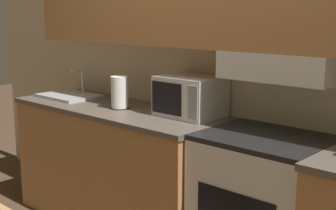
# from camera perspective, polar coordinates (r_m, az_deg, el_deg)

# --- Properties ---
(wall_back) EXTENTS (5.58, 0.38, 2.55)m
(wall_back) POSITION_cam_1_polar(r_m,az_deg,el_deg) (3.13, 5.82, 8.31)
(wall_back) COLOR beige
(wall_back) RESTS_ON ground_plane
(lower_counter_main) EXTENTS (1.80, 0.65, 0.93)m
(lower_counter_main) POSITION_cam_1_polar(r_m,az_deg,el_deg) (3.61, -6.14, -7.42)
(lower_counter_main) COLOR #B27A47
(lower_counter_main) RESTS_ON ground_plane
(microwave) EXTENTS (0.41, 0.34, 0.27)m
(microwave) POSITION_cam_1_polar(r_m,az_deg,el_deg) (3.15, 2.74, 1.08)
(microwave) COLOR silver
(microwave) RESTS_ON lower_counter_main
(sink_basin) EXTENTS (0.49, 0.37, 0.22)m
(sink_basin) POSITION_cam_1_polar(r_m,az_deg,el_deg) (3.95, -11.91, 1.17)
(sink_basin) COLOR #B7BABF
(sink_basin) RESTS_ON lower_counter_main
(paper_towel_roll) EXTENTS (0.14, 0.14, 0.24)m
(paper_towel_roll) POSITION_cam_1_polar(r_m,az_deg,el_deg) (3.41, -5.92, 1.51)
(paper_towel_roll) COLOR black
(paper_towel_roll) RESTS_ON lower_counter_main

